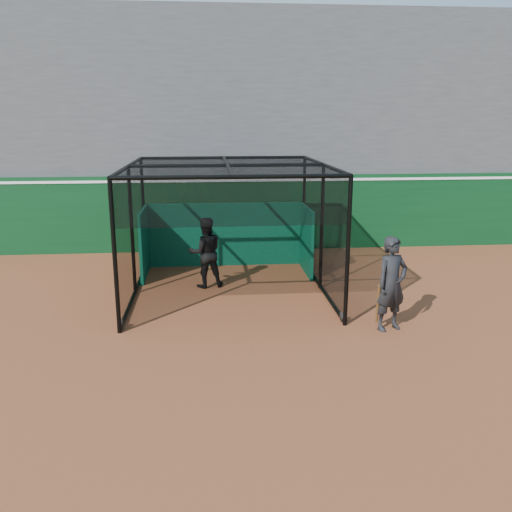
{
  "coord_description": "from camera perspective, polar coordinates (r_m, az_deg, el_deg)",
  "views": [
    {
      "loc": [
        0.04,
        -9.44,
        4.34
      ],
      "look_at": [
        1.07,
        2.0,
        1.4
      ],
      "focal_mm": 38.0,
      "sensor_mm": 36.0,
      "label": 1
    }
  ],
  "objects": [
    {
      "name": "batting_cage",
      "position": [
        13.66,
        -2.94,
        2.77
      ],
      "size": [
        4.87,
        5.34,
        3.21
      ],
      "color": "black",
      "rests_on": "ground"
    },
    {
      "name": "on_deck_player",
      "position": [
        11.58,
        14.09,
        -2.87
      ],
      "size": [
        0.85,
        0.71,
        2.0
      ],
      "color": "black",
      "rests_on": "ground"
    },
    {
      "name": "grandstand",
      "position": [
        21.71,
        -5.44,
        14.66
      ],
      "size": [
        50.0,
        7.85,
        8.95
      ],
      "color": "#4C4C4F",
      "rests_on": "ground"
    },
    {
      "name": "ground",
      "position": [
        10.39,
        -4.98,
        -10.39
      ],
      "size": [
        120.0,
        120.0,
        0.0
      ],
      "primitive_type": "plane",
      "color": "brown",
      "rests_on": "ground"
    },
    {
      "name": "outfield_wall",
      "position": [
        18.2,
        -5.23,
        4.65
      ],
      "size": [
        50.0,
        0.5,
        2.5
      ],
      "color": "#0A3717",
      "rests_on": "ground"
    },
    {
      "name": "batter",
      "position": [
        14.19,
        -5.33,
        0.37
      ],
      "size": [
        1.01,
        0.85,
        1.85
      ],
      "primitive_type": "imported",
      "rotation": [
        0.0,
        0.0,
        3.32
      ],
      "color": "black",
      "rests_on": "ground"
    }
  ]
}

